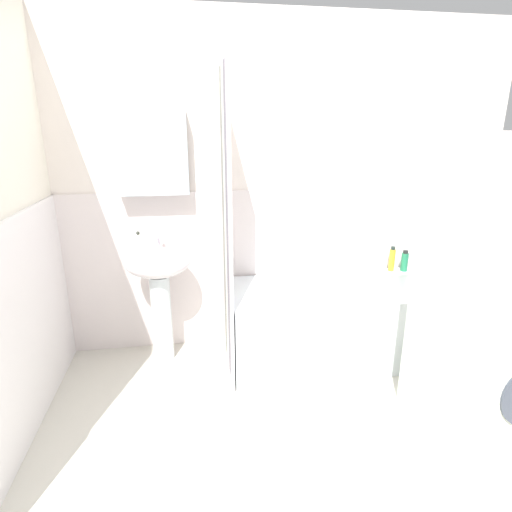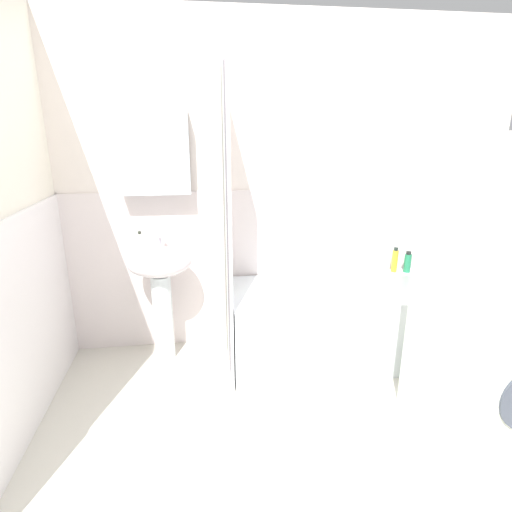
{
  "view_description": "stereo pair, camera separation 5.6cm",
  "coord_description": "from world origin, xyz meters",
  "px_view_note": "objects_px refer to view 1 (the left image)",
  "views": [
    {
      "loc": [
        -0.62,
        -1.74,
        1.65
      ],
      "look_at": [
        -0.23,
        0.68,
        0.87
      ],
      "focal_mm": 29.01,
      "sensor_mm": 36.0,
      "label": 1
    },
    {
      "loc": [
        -0.57,
        -1.75,
        1.65
      ],
      "look_at": [
        -0.23,
        0.68,
        0.87
      ],
      "focal_mm": 29.01,
      "sensor_mm": 36.0,
      "label": 2
    }
  ],
  "objects_px": {
    "washer_dryer_stack": "(499,296)",
    "towel_folded": "(339,291)",
    "sink": "(159,280)",
    "body_wash_bottle": "(392,259)",
    "conditioner_bottle": "(405,261)",
    "bathtub": "(333,322)",
    "soap_dispenser": "(139,242)"
  },
  "relations": [
    {
      "from": "washer_dryer_stack",
      "to": "sink",
      "type": "bearing_deg",
      "value": 149.86
    },
    {
      "from": "towel_folded",
      "to": "washer_dryer_stack",
      "type": "relative_size",
      "value": 0.19
    },
    {
      "from": "sink",
      "to": "towel_folded",
      "type": "relative_size",
      "value": 2.76
    },
    {
      "from": "bathtub",
      "to": "conditioner_bottle",
      "type": "relative_size",
      "value": 8.99
    },
    {
      "from": "bathtub",
      "to": "body_wash_bottle",
      "type": "distance_m",
      "value": 0.72
    },
    {
      "from": "sink",
      "to": "bathtub",
      "type": "height_order",
      "value": "sink"
    },
    {
      "from": "sink",
      "to": "soap_dispenser",
      "type": "relative_size",
      "value": 6.74
    },
    {
      "from": "conditioner_bottle",
      "to": "towel_folded",
      "type": "xyz_separation_m",
      "value": [
        -0.69,
        -0.42,
        -0.03
      ]
    },
    {
      "from": "towel_folded",
      "to": "washer_dryer_stack",
      "type": "height_order",
      "value": "washer_dryer_stack"
    },
    {
      "from": "bathtub",
      "to": "conditioner_bottle",
      "type": "height_order",
      "value": "conditioner_bottle"
    },
    {
      "from": "washer_dryer_stack",
      "to": "conditioner_bottle",
      "type": "bearing_deg",
      "value": 84.5
    },
    {
      "from": "bathtub",
      "to": "body_wash_bottle",
      "type": "height_order",
      "value": "body_wash_bottle"
    },
    {
      "from": "washer_dryer_stack",
      "to": "towel_folded",
      "type": "bearing_deg",
      "value": 128.97
    },
    {
      "from": "sink",
      "to": "soap_dispenser",
      "type": "xyz_separation_m",
      "value": [
        -0.12,
        0.02,
        0.28
      ]
    },
    {
      "from": "sink",
      "to": "washer_dryer_stack",
      "type": "distance_m",
      "value": 2.07
    },
    {
      "from": "body_wash_bottle",
      "to": "washer_dryer_stack",
      "type": "distance_m",
      "value": 1.18
    },
    {
      "from": "sink",
      "to": "conditioner_bottle",
      "type": "bearing_deg",
      "value": 3.2
    },
    {
      "from": "bathtub",
      "to": "towel_folded",
      "type": "distance_m",
      "value": 0.36
    },
    {
      "from": "towel_folded",
      "to": "sink",
      "type": "bearing_deg",
      "value": 165.28
    },
    {
      "from": "sink",
      "to": "conditioner_bottle",
      "type": "relative_size",
      "value": 5.0
    },
    {
      "from": "bathtub",
      "to": "towel_folded",
      "type": "xyz_separation_m",
      "value": [
        -0.03,
        -0.16,
        0.32
      ]
    },
    {
      "from": "bathtub",
      "to": "towel_folded",
      "type": "relative_size",
      "value": 4.97
    },
    {
      "from": "soap_dispenser",
      "to": "body_wash_bottle",
      "type": "bearing_deg",
      "value": 3.25
    },
    {
      "from": "sink",
      "to": "body_wash_bottle",
      "type": "height_order",
      "value": "sink"
    },
    {
      "from": "body_wash_bottle",
      "to": "washer_dryer_stack",
      "type": "height_order",
      "value": "washer_dryer_stack"
    },
    {
      "from": "body_wash_bottle",
      "to": "towel_folded",
      "type": "relative_size",
      "value": 0.65
    },
    {
      "from": "sink",
      "to": "body_wash_bottle",
      "type": "relative_size",
      "value": 4.25
    },
    {
      "from": "bathtub",
      "to": "towel_folded",
      "type": "bearing_deg",
      "value": -101.89
    },
    {
      "from": "body_wash_bottle",
      "to": "conditioner_bottle",
      "type": "bearing_deg",
      "value": -11.05
    },
    {
      "from": "bathtub",
      "to": "body_wash_bottle",
      "type": "relative_size",
      "value": 7.63
    },
    {
      "from": "sink",
      "to": "body_wash_bottle",
      "type": "xyz_separation_m",
      "value": [
        1.8,
        0.13,
        0.02
      ]
    },
    {
      "from": "sink",
      "to": "washer_dryer_stack",
      "type": "relative_size",
      "value": 0.52
    }
  ]
}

